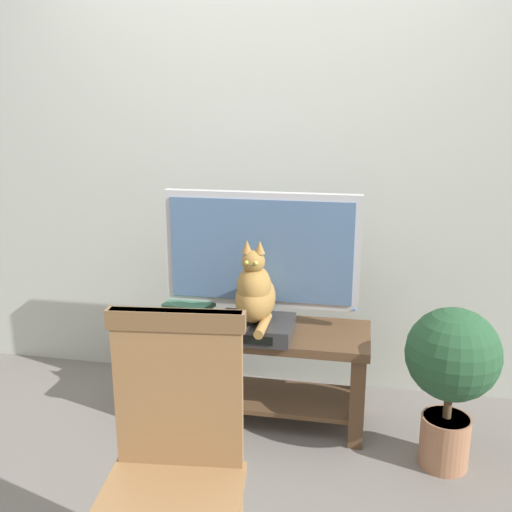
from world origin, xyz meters
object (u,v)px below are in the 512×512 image
at_px(cat, 255,292).
at_px(wooden_chair, 173,459).
at_px(media_box, 256,328).
at_px(potted_plant, 451,368).
at_px(tv, 261,254).
at_px(book_stack, 189,311).
at_px(tv_stand, 258,357).

height_order(cat, wooden_chair, wooden_chair).
height_order(media_box, potted_plant, potted_plant).
xyz_separation_m(tv, book_stack, (-0.37, -0.05, -0.31)).
bearing_deg(potted_plant, wooden_chair, -133.04).
relative_size(tv, book_stack, 3.73).
distance_m(tv, potted_plant, 1.03).
bearing_deg(book_stack, cat, -21.69).
height_order(tv_stand, cat, cat).
relative_size(wooden_chair, potted_plant, 1.34).
relative_size(tv, cat, 2.39).
xyz_separation_m(tv_stand, book_stack, (-0.37, 0.04, 0.21)).
relative_size(wooden_chair, book_stack, 3.83).
height_order(cat, book_stack, cat).
height_order(tv_stand, book_stack, book_stack).
height_order(tv_stand, tv, tv).
bearing_deg(potted_plant, tv, 160.17).
bearing_deg(potted_plant, book_stack, 167.59).
bearing_deg(book_stack, media_box, -19.53).
distance_m(cat, wooden_chair, 1.12).
xyz_separation_m(media_box, cat, (0.00, -0.02, 0.19)).
bearing_deg(tv_stand, potted_plant, -15.02).
bearing_deg(tv_stand, cat, -86.08).
height_order(tv_stand, wooden_chair, wooden_chair).
height_order(tv_stand, potted_plant, potted_plant).
relative_size(cat, wooden_chair, 0.41).
bearing_deg(tv_stand, wooden_chair, -91.02).
bearing_deg(cat, tv, 92.25).
xyz_separation_m(cat, book_stack, (-0.38, 0.15, -0.18)).
height_order(wooden_chair, book_stack, wooden_chair).
xyz_separation_m(tv, potted_plant, (0.90, -0.32, -0.38)).
distance_m(tv, wooden_chair, 1.34).
bearing_deg(wooden_chair, tv_stand, 88.98).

